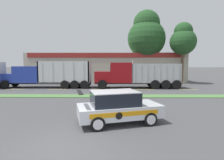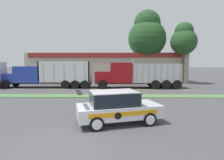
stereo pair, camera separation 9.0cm
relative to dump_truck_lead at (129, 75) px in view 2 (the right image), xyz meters
The scene contains 14 objects.
ground_plane 17.47m from the dump_truck_lead, 102.51° to the right, with size 600.00×600.00×0.00m, color #474749.
grass_verge 7.58m from the dump_truck_lead, 120.58° to the right, with size 120.00×1.65×0.06m, color #517F42.
centre_line_2 14.53m from the dump_truck_lead, behind, with size 2.40×0.14×0.01m, color yellow.
centre_line_3 9.24m from the dump_truck_lead, behind, with size 2.40×0.14×0.01m, color yellow.
centre_line_4 4.22m from the dump_truck_lead, 156.43° to the right, with size 2.40×0.14×0.01m, color yellow.
centre_line_5 2.93m from the dump_truck_lead, 40.02° to the right, with size 2.40×0.14×0.01m, color yellow.
centre_line_6 7.59m from the dump_truck_lead, 12.08° to the right, with size 2.40×0.14×0.01m, color yellow.
dump_truck_lead is the anchor object (origin of this frame).
dump_truck_trail 11.86m from the dump_truck_lead, behind, with size 11.81×2.65×3.49m.
rally_car 14.27m from the dump_truck_lead, 97.13° to the right, with size 4.56×2.95×1.69m.
traffic_cone 12.57m from the dump_truck_lead, 97.34° to the right, with size 0.45×0.45×0.61m.
store_building_backdrop 13.32m from the dump_truck_lead, 104.80° to the left, with size 28.11×12.10×5.15m.
tree_behind_left 11.20m from the dump_truck_lead, 65.69° to the left, with size 6.58×6.58×12.57m.
tree_behind_centre 12.12m from the dump_truck_lead, 31.90° to the left, with size 4.15×4.15×9.88m.
Camera 2 is at (1.89, -5.98, 2.95)m, focal length 28.00 mm.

